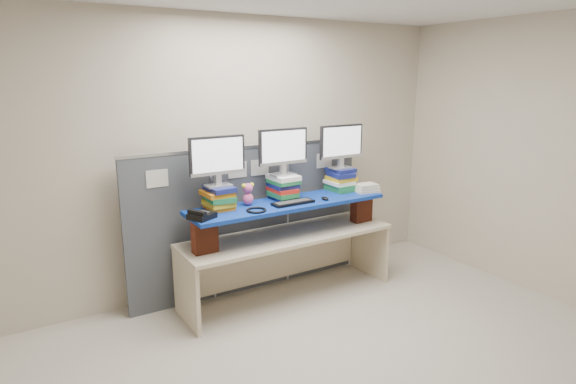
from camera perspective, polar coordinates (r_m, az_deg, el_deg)
room at (r=3.39m, az=9.07°, el=-0.30°), size 5.00×4.00×2.80m
cubicle_partition at (r=5.00m, az=-4.45°, el=-3.11°), size 2.60×0.06×1.53m
desk at (r=4.86m, az=0.00°, el=-6.49°), size 2.20×0.66×0.67m
brick_pier_left at (r=4.34m, az=-9.85°, el=-5.25°), size 0.22×0.12×0.29m
brick_pier_right at (r=5.25m, az=8.69°, el=-1.90°), size 0.22×0.12×0.29m
blue_board at (r=4.73m, az=0.00°, el=-1.39°), size 2.03×0.53×0.04m
book_stack_left at (r=4.49m, az=-8.19°, el=-0.64°), size 0.27×0.31×0.22m
book_stack_center at (r=4.80m, az=-0.58°, el=0.62°), size 0.26×0.32×0.24m
book_stack_right at (r=5.20m, az=6.24°, el=1.46°), size 0.27×0.30×0.24m
monitor_left at (r=4.42m, az=-8.37°, el=4.00°), size 0.53×0.15×0.46m
monitor_center at (r=4.73m, az=-0.58°, el=5.13°), size 0.53×0.15×0.46m
monitor_right at (r=5.13m, az=6.34°, el=5.70°), size 0.53×0.15×0.46m
keyboard at (r=4.65m, az=0.60°, el=-1.26°), size 0.43×0.15×0.03m
mouse at (r=4.81m, az=4.40°, el=-0.76°), size 0.07×0.11×0.03m
desk_phone at (r=4.23m, az=-10.23°, el=-2.73°), size 0.26×0.25×0.09m
headset at (r=4.41m, az=-3.77°, el=-2.16°), size 0.21×0.21×0.02m
plush_toy at (r=4.59m, az=-4.76°, el=-0.22°), size 0.13×0.09×0.22m
binder_stack at (r=5.19m, az=9.27°, el=0.47°), size 0.27×0.23×0.09m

